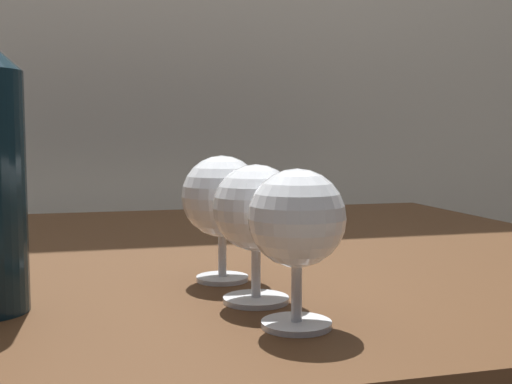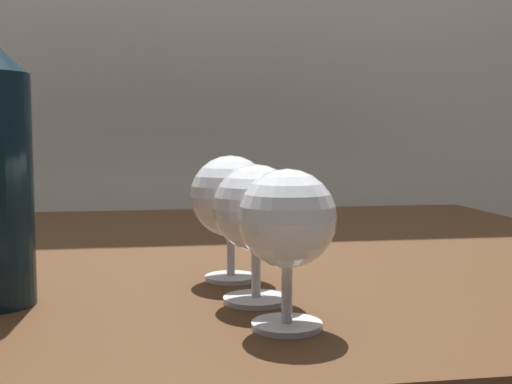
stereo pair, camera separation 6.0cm
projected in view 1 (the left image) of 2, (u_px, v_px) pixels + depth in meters
name	position (u px, v px, depth m)	size (l,w,h in m)	color
dining_table	(167.00, 310.00, 0.87)	(1.28, 0.98, 0.71)	#472B16
wine_glass_chardonnay	(297.00, 220.00, 0.52)	(0.08, 0.08, 0.13)	white
wine_glass_port	(256.00, 212.00, 0.60)	(0.08, 0.08, 0.13)	white
wine_glass_pinot	(222.00, 199.00, 0.69)	(0.09, 0.09, 0.14)	white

